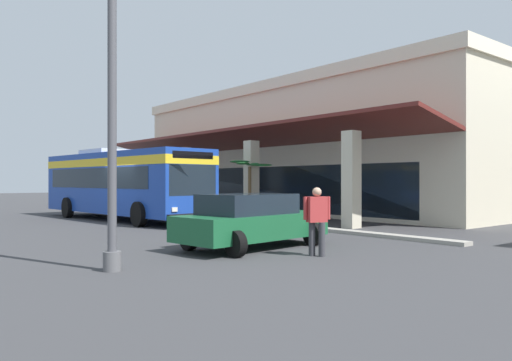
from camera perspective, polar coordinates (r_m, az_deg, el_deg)
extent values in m
plane|color=#38383A|center=(26.18, 1.73, -4.03)|extent=(120.00, 120.00, 0.00)
cube|color=#9E998E|center=(25.48, -7.76, -4.01)|extent=(29.51, 0.50, 0.12)
cube|color=beige|center=(31.64, 7.39, 2.84)|extent=(24.60, 10.29, 6.82)
cube|color=beige|center=(32.04, 7.39, 9.48)|extent=(24.90, 10.59, 0.60)
cube|color=beige|center=(34.30, -13.52, 0.05)|extent=(0.55, 0.55, 3.75)
cube|color=beige|center=(28.90, -8.20, 0.07)|extent=(0.55, 0.55, 3.75)
cube|color=beige|center=(23.85, -0.53, 0.09)|extent=(0.55, 0.55, 3.75)
cube|color=beige|center=(19.44, 10.90, 0.12)|extent=(0.55, 0.55, 3.75)
cube|color=#5B1E19|center=(27.18, -2.43, 4.77)|extent=(24.60, 3.16, 0.82)
cube|color=#19232D|center=(28.11, 0.25, -0.90)|extent=(20.66, 0.08, 2.40)
cube|color=#193D9E|center=(23.96, -15.13, -0.27)|extent=(11.17, 3.44, 2.75)
cube|color=yellow|center=(23.98, -15.13, 1.94)|extent=(11.19, 3.46, 0.36)
cube|color=#19232D|center=(24.23, -15.47, 0.26)|extent=(9.42, 3.33, 0.90)
cube|color=#19232D|center=(19.36, -7.28, 0.04)|extent=(0.24, 2.24, 1.20)
cube|color=black|center=(19.37, -7.26, 2.91)|extent=(0.22, 1.94, 0.28)
cube|color=black|center=(19.30, -7.05, -4.12)|extent=(0.40, 2.46, 0.24)
cube|color=silver|center=(19.89, -5.13, -3.13)|extent=(0.08, 0.24, 0.16)
cube|color=silver|center=(18.83, -9.37, -3.31)|extent=(0.08, 0.24, 0.16)
cube|color=silver|center=(25.33, -16.77, 3.12)|extent=(2.54, 1.98, 0.24)
cylinder|color=black|center=(21.64, -7.49, -3.55)|extent=(1.00, 0.30, 1.00)
cylinder|color=black|center=(20.22, -13.32, -3.79)|extent=(1.00, 0.30, 1.00)
cylinder|color=black|center=(27.31, -15.92, -2.81)|extent=(1.00, 0.30, 1.00)
cylinder|color=black|center=(26.21, -20.85, -2.93)|extent=(1.00, 0.30, 1.00)
cube|color=#195933|center=(13.53, -0.35, -5.23)|extent=(2.29, 4.58, 0.66)
cube|color=#19232D|center=(13.35, -0.95, -2.72)|extent=(1.85, 2.63, 0.54)
cylinder|color=black|center=(15.25, 1.18, -5.70)|extent=(0.64, 0.22, 0.64)
cylinder|color=black|center=(14.09, 6.58, -6.17)|extent=(0.64, 0.22, 0.64)
cylinder|color=black|center=(13.23, -7.74, -6.57)|extent=(0.64, 0.22, 0.64)
cylinder|color=black|center=(11.88, -2.33, -7.31)|extent=(0.64, 0.22, 0.64)
cylinder|color=#38383D|center=(12.11, 7.58, -6.73)|extent=(0.16, 0.16, 0.82)
cylinder|color=#38383D|center=(12.19, 6.45, -6.69)|extent=(0.16, 0.16, 0.82)
cube|color=#B23333|center=(12.09, 7.02, -3.31)|extent=(0.35, 0.52, 0.62)
sphere|color=tan|center=(12.07, 7.02, -1.32)|extent=(0.22, 0.22, 0.22)
cylinder|color=#B23333|center=(12.19, 8.32, -3.14)|extent=(0.09, 0.09, 0.56)
cylinder|color=#B23333|center=(11.99, 5.69, -3.19)|extent=(0.09, 0.09, 0.56)
cube|color=brown|center=(23.41, -0.74, -3.87)|extent=(0.72, 0.72, 0.51)
cylinder|color=#332319|center=(23.40, -0.74, -3.22)|extent=(0.61, 0.61, 0.02)
cylinder|color=brown|center=(23.36, -0.74, -0.83)|extent=(0.16, 0.16, 1.98)
ellipsoid|color=#195123|center=(22.99, -0.23, 1.92)|extent=(0.89, 0.37, 0.14)
ellipsoid|color=#195123|center=(23.47, 0.57, 1.80)|extent=(0.71, 1.05, 0.18)
ellipsoid|color=#195123|center=(23.85, -1.12, 1.84)|extent=(1.02, 0.54, 0.19)
ellipsoid|color=#195123|center=(23.55, -1.90, 2.18)|extent=(0.97, 0.71, 0.17)
ellipsoid|color=#195123|center=(23.11, -1.51, 1.98)|extent=(0.24, 0.82, 0.15)
cylinder|color=#59595B|center=(10.53, -16.23, -8.91)|extent=(0.36, 0.36, 0.40)
cylinder|color=#4C4C51|center=(10.56, -16.22, 9.68)|extent=(0.18, 0.18, 7.21)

